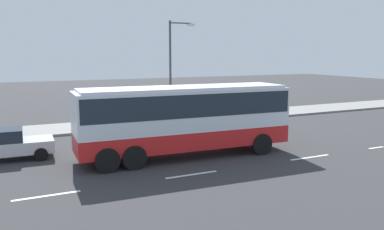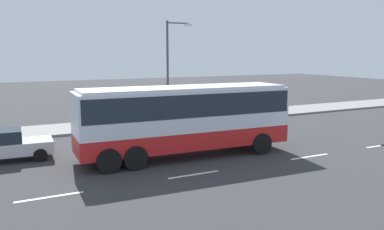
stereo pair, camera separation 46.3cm
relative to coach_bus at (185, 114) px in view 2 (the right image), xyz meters
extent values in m
plane|color=#333335|center=(1.68, 0.12, -2.18)|extent=(120.00, 120.00, 0.00)
cube|color=gray|center=(1.68, 9.73, -2.11)|extent=(80.00, 4.00, 0.15)
cube|color=white|center=(-6.87, -2.91, -2.18)|extent=(2.40, 0.16, 0.01)
cube|color=white|center=(-1.00, -2.91, -2.18)|extent=(2.40, 0.16, 0.01)
cube|color=white|center=(5.57, -2.91, -2.18)|extent=(2.40, 0.16, 0.01)
cube|color=white|center=(10.93, -2.91, -2.18)|extent=(2.40, 0.16, 0.01)
cube|color=red|center=(0.00, 0.00, -1.19)|extent=(10.78, 3.03, 0.88)
cube|color=silver|center=(0.00, 0.00, 0.23)|extent=(10.78, 3.03, 1.98)
cube|color=#1E2833|center=(0.00, 0.00, 0.53)|extent=(10.57, 3.05, 1.09)
cube|color=#1E2833|center=(5.28, -0.23, 0.33)|extent=(0.22, 2.37, 1.58)
cube|color=silver|center=(0.00, 0.00, 1.28)|extent=(10.34, 2.86, 0.12)
cylinder|color=black|center=(3.79, 1.08, -1.63)|extent=(1.11, 0.35, 1.10)
cylinder|color=black|center=(3.68, -1.40, -1.63)|extent=(1.11, 0.35, 1.10)
cylinder|color=black|center=(-2.88, 1.36, -1.63)|extent=(1.11, 0.35, 1.10)
cylinder|color=black|center=(-2.99, -1.11, -1.63)|extent=(1.11, 0.35, 1.10)
cylinder|color=black|center=(-4.08, 1.41, -1.63)|extent=(1.11, 0.35, 1.10)
cylinder|color=black|center=(-4.19, -1.06, -1.63)|extent=(1.11, 0.35, 1.10)
cube|color=silver|center=(-8.17, 3.16, -1.56)|extent=(4.50, 1.98, 0.61)
cylinder|color=black|center=(-6.57, 3.96, -1.86)|extent=(0.65, 0.23, 0.64)
cylinder|color=black|center=(-6.64, 2.24, -1.86)|extent=(0.65, 0.23, 0.64)
cylinder|color=brown|center=(9.87, 8.42, -1.61)|extent=(0.14, 0.14, 0.86)
cylinder|color=brown|center=(9.73, 8.35, -1.61)|extent=(0.14, 0.14, 0.86)
cylinder|color=beige|center=(9.80, 8.38, -0.86)|extent=(0.32, 0.32, 0.64)
sphere|color=brown|center=(9.80, 8.38, -0.42)|extent=(0.23, 0.23, 0.23)
cylinder|color=brown|center=(10.25, 8.63, -1.66)|extent=(0.14, 0.14, 0.75)
cylinder|color=brown|center=(10.41, 8.58, -1.66)|extent=(0.14, 0.14, 0.75)
cylinder|color=gold|center=(10.33, 8.60, -1.01)|extent=(0.32, 0.32, 0.56)
sphere|color=#9E7051|center=(10.33, 8.60, -0.63)|extent=(0.20, 0.20, 0.20)
cylinder|color=#47474C|center=(2.70, 8.42, 1.60)|extent=(0.16, 0.16, 7.27)
cylinder|color=#47474C|center=(3.52, 8.42, 5.08)|extent=(1.64, 0.10, 0.10)
cube|color=silver|center=(4.34, 8.42, 4.98)|extent=(0.50, 0.24, 0.16)
camera|label=1|loc=(-7.96, -17.52, 2.97)|focal=36.62mm
camera|label=2|loc=(-8.37, -17.31, 2.97)|focal=36.62mm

